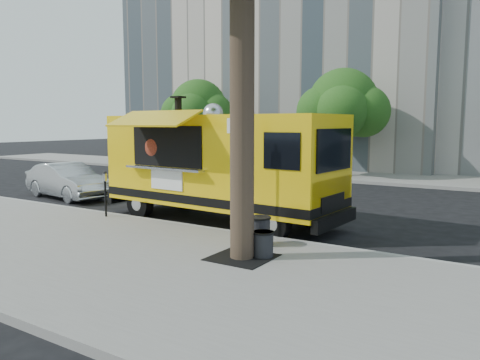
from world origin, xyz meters
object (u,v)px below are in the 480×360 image
(sign_post, at_px, (232,167))
(far_tree_a, at_px, (198,108))
(far_tree_b, at_px, (343,104))
(trash_bin_right, at_px, (263,243))
(trash_bin_left, at_px, (259,230))
(food_truck, at_px, (219,163))
(parking_meter, at_px, (105,188))
(sedan, at_px, (68,181))

(sign_post, bearing_deg, far_tree_a, 129.83)
(far_tree_b, bearing_deg, far_tree_a, -177.46)
(far_tree_b, relative_size, trash_bin_right, 10.38)
(trash_bin_left, bearing_deg, sign_post, 167.04)
(food_truck, height_order, trash_bin_right, food_truck)
(far_tree_a, xyz_separation_m, parking_meter, (7.00, -13.65, -2.79))
(trash_bin_left, bearing_deg, parking_meter, 175.83)
(sedan, bearing_deg, food_truck, -84.80)
(far_tree_a, distance_m, trash_bin_right, 19.96)
(sign_post, relative_size, trash_bin_left, 4.70)
(food_truck, bearing_deg, trash_bin_right, -39.57)
(parking_meter, bearing_deg, trash_bin_left, -4.17)
(far_tree_a, xyz_separation_m, sedan, (2.47, -11.47, -3.10))
(food_truck, xyz_separation_m, sedan, (-7.33, 0.41, -1.04))
(sedan, relative_size, trash_bin_right, 7.69)
(sign_post, xyz_separation_m, sedan, (-9.08, 2.38, -1.18))
(sign_post, relative_size, sedan, 0.74)
(sedan, height_order, trash_bin_left, sedan)
(sign_post, height_order, sedan, sign_post)
(far_tree_b, distance_m, trash_bin_left, 15.21)
(sedan, relative_size, trash_bin_left, 6.38)
(far_tree_b, height_order, trash_bin_left, far_tree_b)
(sign_post, distance_m, trash_bin_left, 1.61)
(far_tree_a, height_order, sedan, far_tree_a)
(food_truck, bearing_deg, parking_meter, -144.32)
(parking_meter, xyz_separation_m, food_truck, (2.80, 1.76, 0.73))
(sign_post, xyz_separation_m, trash_bin_right, (1.39, -0.97, -1.41))
(trash_bin_left, bearing_deg, far_tree_b, 103.20)
(food_truck, bearing_deg, far_tree_b, 97.17)
(trash_bin_right, bearing_deg, far_tree_b, 104.50)
(far_tree_b, bearing_deg, trash_bin_left, -76.80)
(far_tree_b, bearing_deg, sedan, -118.81)
(parking_meter, bearing_deg, far_tree_a, 117.15)
(parking_meter, distance_m, trash_bin_right, 6.08)
(far_tree_b, bearing_deg, parking_meter, -98.10)
(sedan, distance_m, trash_bin_right, 10.99)
(parking_meter, bearing_deg, food_truck, 32.21)
(food_truck, distance_m, trash_bin_left, 3.58)
(sign_post, relative_size, trash_bin_right, 5.66)
(parking_meter, relative_size, sedan, 0.33)
(trash_bin_left, bearing_deg, food_truck, 140.27)
(sedan, distance_m, trash_bin_left, 10.25)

